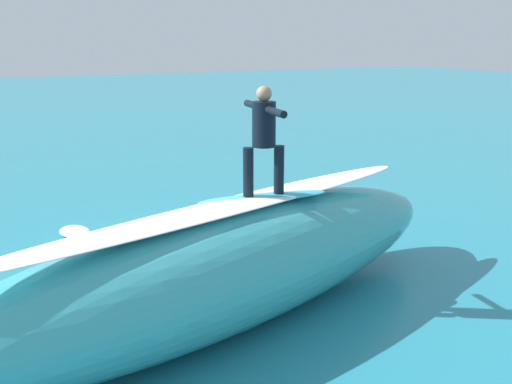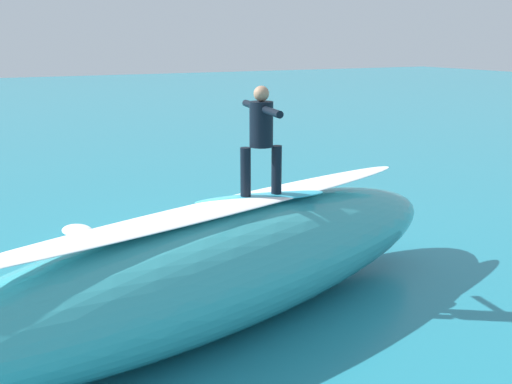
% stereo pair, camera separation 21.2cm
% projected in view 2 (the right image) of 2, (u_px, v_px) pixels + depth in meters
% --- Properties ---
extents(ground_plane, '(120.00, 120.00, 0.00)m').
position_uv_depth(ground_plane, '(197.00, 259.00, 11.53)').
color(ground_plane, teal).
extents(wave_crest, '(9.80, 4.75, 1.79)m').
position_uv_depth(wave_crest, '(225.00, 266.00, 8.81)').
color(wave_crest, teal).
rests_on(wave_crest, ground_plane).
extents(wave_foam_lip, '(8.03, 2.97, 0.08)m').
position_uv_depth(wave_foam_lip, '(225.00, 206.00, 8.57)').
color(wave_foam_lip, white).
rests_on(wave_foam_lip, wave_crest).
extents(surfboard_riding, '(2.14, 0.75, 0.09)m').
position_uv_depth(surfboard_riding, '(261.00, 197.00, 9.05)').
color(surfboard_riding, '#33B2D1').
rests_on(surfboard_riding, wave_crest).
extents(surfer_riding, '(0.65, 1.57, 1.66)m').
position_uv_depth(surfer_riding, '(261.00, 132.00, 8.80)').
color(surfer_riding, black).
rests_on(surfer_riding, surfboard_riding).
extents(surfboard_paddling, '(2.10, 1.24, 0.09)m').
position_uv_depth(surfboard_paddling, '(253.00, 226.00, 13.38)').
color(surfboard_paddling, '#33B2D1').
rests_on(surfboard_paddling, ground_plane).
extents(surfer_paddling, '(1.61, 0.80, 0.30)m').
position_uv_depth(surfer_paddling, '(258.00, 219.00, 13.35)').
color(surfer_paddling, black).
rests_on(surfer_paddling, surfboard_paddling).
extents(foam_patch_near, '(0.56, 0.42, 0.15)m').
position_uv_depth(foam_patch_near, '(260.00, 237.00, 12.59)').
color(foam_patch_near, white).
rests_on(foam_patch_near, ground_plane).
extents(foam_patch_mid, '(0.76, 0.98, 0.18)m').
position_uv_depth(foam_patch_mid, '(77.00, 231.00, 12.96)').
color(foam_patch_mid, white).
rests_on(foam_patch_mid, ground_plane).
extents(foam_patch_far, '(0.66, 0.64, 0.08)m').
position_uv_depth(foam_patch_far, '(79.00, 277.00, 10.58)').
color(foam_patch_far, white).
rests_on(foam_patch_far, ground_plane).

